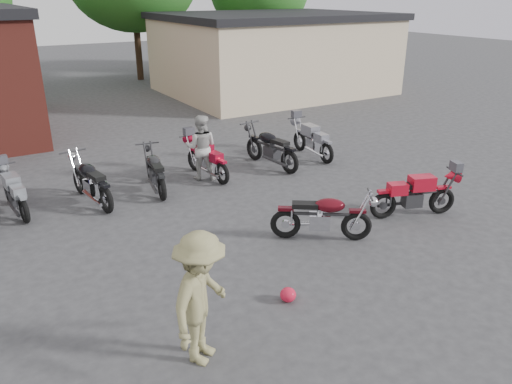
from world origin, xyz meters
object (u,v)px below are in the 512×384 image
helmet (288,295)px  row_bike_6 (312,138)px  vintage_motorcycle (323,213)px  row_bike_3 (155,169)px  row_bike_4 (206,157)px  row_bike_1 (14,191)px  person_light (201,147)px  row_bike_2 (90,179)px  row_bike_5 (270,145)px  sportbike (416,192)px  person_tan (201,299)px

helmet → row_bike_6: row_bike_6 is taller
helmet → vintage_motorcycle: bearing=38.3°
row_bike_3 → row_bike_4: size_ratio=1.01×
row_bike_1 → row_bike_4: bearing=-97.8°
person_light → row_bike_2: (-2.97, -0.14, -0.27)m
vintage_motorcycle → row_bike_5: bearing=105.4°
sportbike → row_bike_4: bearing=141.3°
row_bike_5 → row_bike_3: bearing=83.4°
helmet → person_light: bearing=77.8°
person_tan → row_bike_6: person_tan is taller
row_bike_2 → row_bike_5: row_bike_5 is taller
vintage_motorcycle → sportbike: 2.48m
row_bike_3 → vintage_motorcycle: bearing=-146.9°
row_bike_4 → row_bike_5: row_bike_5 is taller
row_bike_1 → row_bike_4: 4.78m
person_light → row_bike_6: person_light is taller
row_bike_1 → row_bike_5: bearing=-98.7°
person_tan → row_bike_4: size_ratio=1.00×
vintage_motorcycle → sportbike: vintage_motorcycle is taller
person_tan → vintage_motorcycle: bearing=-10.3°
row_bike_2 → row_bike_5: size_ratio=0.97×
person_light → row_bike_1: 4.62m
vintage_motorcycle → person_light: (-0.56, 4.51, 0.30)m
row_bike_1 → row_bike_5: size_ratio=0.85×
row_bike_3 → row_bike_5: bearing=-79.7°
helmet → person_light: 6.17m
person_light → row_bike_3: (-1.37, -0.16, -0.31)m
sportbike → helmet: sportbike is taller
helmet → row_bike_6: bearing=50.2°
person_light → person_tan: 7.19m
row_bike_4 → row_bike_2: bearing=86.8°
person_light → row_bike_5: 2.15m
row_bike_6 → person_light: bearing=93.3°
sportbike → row_bike_4: size_ratio=1.02×
row_bike_3 → sportbike: bearing=-126.5°
row_bike_4 → helmet: bearing=159.6°
helmet → sportbike: bearing=16.8°
row_bike_1 → helmet: bearing=-158.2°
vintage_motorcycle → person_tan: size_ratio=1.03×
helmet → row_bike_5: bearing=59.8°
helmet → row_bike_6: size_ratio=0.13×
row_bike_4 → row_bike_6: 3.55m
person_tan → row_bike_6: (6.78, 6.52, -0.38)m
person_tan → row_bike_4: person_tan is taller
row_bike_1 → row_bike_5: 6.74m
person_tan → row_bike_5: 8.26m
vintage_motorcycle → person_tan: person_tan is taller
helmet → row_bike_2: bearing=106.0°
row_bike_3 → row_bike_6: size_ratio=0.97×
vintage_motorcycle → row_bike_1: bearing=172.8°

